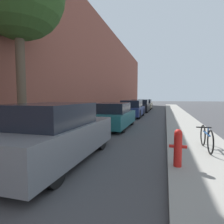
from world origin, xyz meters
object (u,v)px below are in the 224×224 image
object	(u,v)px
parked_car_grey	(54,134)
parked_car_black	(140,106)
fire_hydrant	(178,147)
bicycle	(206,138)
parked_car_champagne	(145,104)
parked_car_navy	(132,109)
parked_car_teal	(112,116)

from	to	relation	value
parked_car_grey	parked_car_black	size ratio (longest dim) A/B	1.10
fire_hydrant	bicycle	bearing A→B (deg)	61.86
fire_hydrant	parked_car_champagne	bearing A→B (deg)	97.73
parked_car_navy	fire_hydrant	distance (m)	11.67
parked_car_navy	fire_hydrant	size ratio (longest dim) A/B	5.02
fire_hydrant	parked_car_grey	bearing A→B (deg)	-177.89
fire_hydrant	bicycle	distance (m)	1.92
parked_car_grey	parked_car_teal	world-z (taller)	parked_car_grey
parked_car_navy	parked_car_champagne	distance (m)	10.39
parked_car_grey	bicycle	world-z (taller)	parked_car_grey
parked_car_grey	parked_car_champagne	distance (m)	21.79
parked_car_navy	bicycle	size ratio (longest dim) A/B	2.60
parked_car_black	parked_car_grey	bearing A→B (deg)	-90.38
parked_car_grey	parked_car_champagne	size ratio (longest dim) A/B	1.09
parked_car_grey	parked_car_black	bearing A→B (deg)	89.62
parked_car_black	parked_car_champagne	distance (m)	4.87
parked_car_teal	parked_car_navy	size ratio (longest dim) A/B	0.96
parked_car_navy	bicycle	distance (m)	10.35
parked_car_teal	parked_car_champagne	world-z (taller)	parked_car_teal
parked_car_navy	parked_car_black	distance (m)	5.52
parked_car_champagne	fire_hydrant	world-z (taller)	parked_car_champagne
parked_car_teal	fire_hydrant	bearing A→B (deg)	-60.84
parked_car_black	bicycle	size ratio (longest dim) A/B	2.39
parked_car_champagne	fire_hydrant	size ratio (longest dim) A/B	4.65
parked_car_grey	parked_car_teal	distance (m)	5.57
parked_car_grey	parked_car_teal	bearing A→B (deg)	89.53
parked_car_black	fire_hydrant	xyz separation A→B (m)	(2.97, -16.81, -0.09)
parked_car_black	fire_hydrant	distance (m)	17.07
parked_car_teal	parked_car_black	world-z (taller)	parked_car_black
parked_car_black	parked_car_champagne	world-z (taller)	parked_car_black
parked_car_teal	parked_car_black	distance (m)	11.36
parked_car_grey	parked_car_black	distance (m)	16.92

